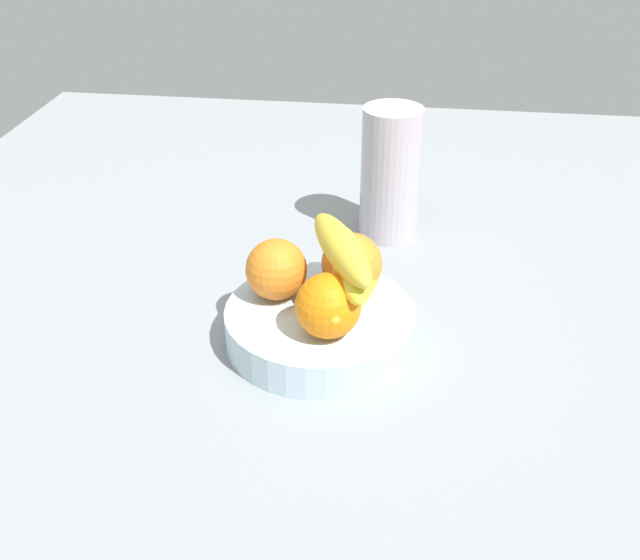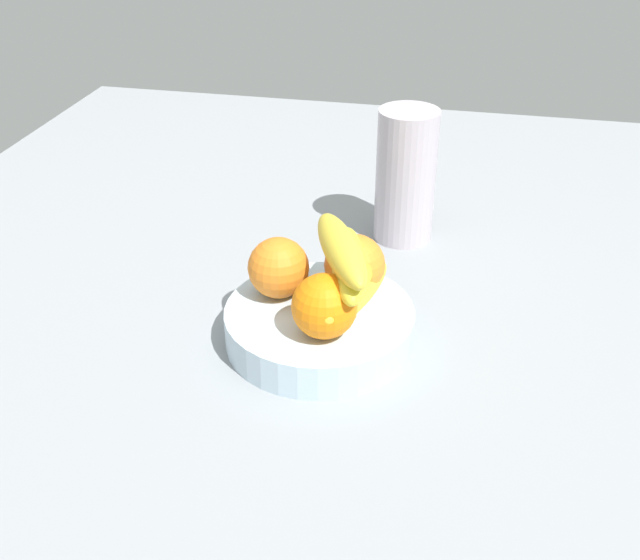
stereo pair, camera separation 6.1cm
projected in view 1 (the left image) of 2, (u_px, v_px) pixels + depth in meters
The scene contains 7 objects.
ground_plane at pixel (301, 349), 95.91cm from camera, with size 180.00×140.00×3.00cm, color gray.
fruit_bowl at pixel (320, 324), 93.94cm from camera, with size 23.01×23.01×4.55cm, color silver.
orange_front_left at pixel (276, 269), 93.22cm from camera, with size 7.54×7.54×7.54cm, color orange.
orange_front_right at pixel (328, 306), 86.35cm from camera, with size 7.54×7.54×7.54cm, color orange.
orange_center at pixel (352, 263), 94.52cm from camera, with size 7.54×7.54×7.54cm, color orange.
banana_bunch at pixel (348, 272), 89.77cm from camera, with size 18.55×11.08×10.60cm.
thermos_tumbler at pixel (390, 174), 113.80cm from camera, with size 8.85×8.85×20.00cm, color #B7ADB9.
Camera 1 is at (76.48, 12.62, 55.68)cm, focal length 43.23 mm.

